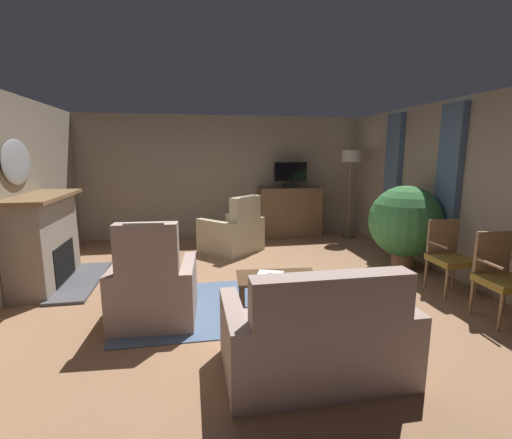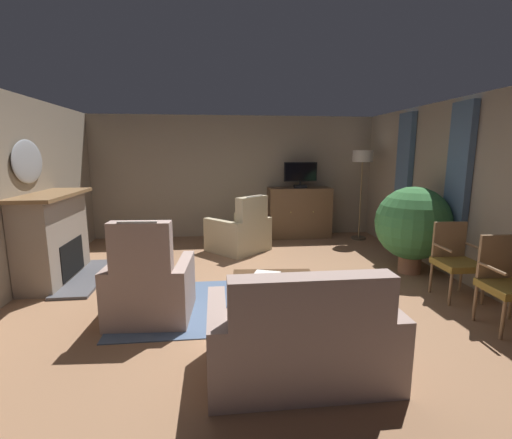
# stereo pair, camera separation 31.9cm
# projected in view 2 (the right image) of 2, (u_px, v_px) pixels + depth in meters

# --- Properties ---
(ground_plane) EXTENTS (6.68, 7.58, 0.04)m
(ground_plane) POSITION_uv_depth(u_px,v_px,m) (252.00, 297.00, 4.72)
(ground_plane) COLOR #936B4C
(wall_back) EXTENTS (6.68, 0.10, 2.61)m
(wall_back) POSITION_uv_depth(u_px,v_px,m) (235.00, 177.00, 7.94)
(wall_back) COLOR gray
(wall_back) RESTS_ON ground_plane
(wall_right_with_window) EXTENTS (0.10, 7.58, 2.61)m
(wall_right_with_window) POSITION_uv_depth(u_px,v_px,m) (482.00, 193.00, 4.82)
(wall_right_with_window) COLOR gray
(wall_right_with_window) RESTS_ON ground_plane
(curtain_panel_near) EXTENTS (0.10, 0.44, 2.19)m
(curtain_panel_near) POSITION_uv_depth(u_px,v_px,m) (458.00, 181.00, 5.13)
(curtain_panel_near) COLOR slate
(curtain_panel_far) EXTENTS (0.10, 0.44, 2.19)m
(curtain_panel_far) POSITION_uv_depth(u_px,v_px,m) (404.00, 175.00, 6.59)
(curtain_panel_far) COLOR slate
(rug_central) EXTENTS (2.55, 1.63, 0.01)m
(rug_central) POSITION_uv_depth(u_px,v_px,m) (226.00, 304.00, 4.43)
(rug_central) COLOR slate
(rug_central) RESTS_ON ground_plane
(fireplace) EXTENTS (0.95, 1.64, 1.27)m
(fireplace) POSITION_uv_depth(u_px,v_px,m) (55.00, 239.00, 5.20)
(fireplace) COLOR #4C4C51
(fireplace) RESTS_ON ground_plane
(wall_mirror_oval) EXTENTS (0.06, 0.85, 0.60)m
(wall_mirror_oval) POSITION_uv_depth(u_px,v_px,m) (28.00, 162.00, 4.97)
(wall_mirror_oval) COLOR #B2B7BF
(tv_cabinet) EXTENTS (1.35, 0.55, 1.09)m
(tv_cabinet) POSITION_uv_depth(u_px,v_px,m) (299.00, 214.00, 7.89)
(tv_cabinet) COLOR #4A3523
(tv_cabinet) RESTS_ON ground_plane
(television) EXTENTS (0.71, 0.20, 0.55)m
(television) POSITION_uv_depth(u_px,v_px,m) (300.00, 174.00, 7.68)
(television) COLOR black
(television) RESTS_ON tv_cabinet
(coffee_table) EXTENTS (0.98, 0.61, 0.42)m
(coffee_table) POSITION_uv_depth(u_px,v_px,m) (273.00, 281.00, 4.20)
(coffee_table) COLOR #4C331E
(coffee_table) RESTS_ON ground_plane
(tv_remote) EXTENTS (0.06, 0.17, 0.02)m
(tv_remote) POSITION_uv_depth(u_px,v_px,m) (267.00, 277.00, 4.14)
(tv_remote) COLOR black
(tv_remote) RESTS_ON coffee_table
(folded_newspaper) EXTENTS (0.36, 0.31, 0.01)m
(folded_newspaper) POSITION_uv_depth(u_px,v_px,m) (267.00, 274.00, 4.28)
(folded_newspaper) COLOR silver
(folded_newspaper) RESTS_ON coffee_table
(sofa_floral) EXTENTS (1.51, 0.90, 0.98)m
(sofa_floral) POSITION_uv_depth(u_px,v_px,m) (301.00, 341.00, 2.96)
(sofa_floral) COLOR #A3897F
(sofa_floral) RESTS_ON ground_plane
(armchair_facing_sofa) EXTENTS (1.29, 1.29, 1.08)m
(armchair_facing_sofa) POSITION_uv_depth(u_px,v_px,m) (240.00, 234.00, 6.79)
(armchair_facing_sofa) COLOR tan
(armchair_facing_sofa) RESTS_ON ground_plane
(armchair_in_far_corner) EXTENTS (0.93, 0.91, 1.18)m
(armchair_in_far_corner) POSITION_uv_depth(u_px,v_px,m) (150.00, 288.00, 4.01)
(armchair_in_far_corner) COLOR #A3897F
(armchair_in_far_corner) RESTS_ON ground_plane
(side_chair_tucked_against_wall) EXTENTS (0.50, 0.51, 0.97)m
(side_chair_tucked_against_wall) POSITION_uv_depth(u_px,v_px,m) (506.00, 280.00, 3.80)
(side_chair_tucked_against_wall) COLOR olive
(side_chair_tucked_against_wall) RESTS_ON ground_plane
(side_chair_mid_row) EXTENTS (0.50, 0.51, 0.95)m
(side_chair_mid_row) POSITION_uv_depth(u_px,v_px,m) (455.00, 258.00, 4.61)
(side_chair_mid_row) COLOR olive
(side_chair_mid_row) RESTS_ON ground_plane
(potted_plant_small_fern_corner) EXTENTS (1.12, 1.12, 1.34)m
(potted_plant_small_fern_corner) POSITION_uv_depth(u_px,v_px,m) (413.00, 224.00, 5.50)
(potted_plant_small_fern_corner) COLOR #99664C
(potted_plant_small_fern_corner) RESTS_ON ground_plane
(cat) EXTENTS (0.69, 0.21, 0.22)m
(cat) POSITION_uv_depth(u_px,v_px,m) (151.00, 264.00, 5.70)
(cat) COLOR #937A5B
(cat) RESTS_ON ground_plane
(floor_lamp) EXTENTS (0.41, 0.41, 1.88)m
(floor_lamp) POSITION_uv_depth(u_px,v_px,m) (362.00, 165.00, 7.50)
(floor_lamp) COLOR #4C4233
(floor_lamp) RESTS_ON ground_plane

